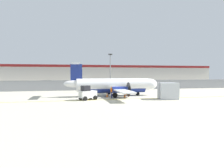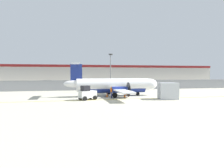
{
  "view_description": "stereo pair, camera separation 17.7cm",
  "coord_description": "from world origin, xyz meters",
  "px_view_note": "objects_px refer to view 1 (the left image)",
  "views": [
    {
      "loc": [
        -7.69,
        -23.69,
        3.38
      ],
      "look_at": [
        -1.03,
        7.15,
        1.8
      ],
      "focal_mm": 32.0,
      "sensor_mm": 36.0,
      "label": 1
    },
    {
      "loc": [
        -7.52,
        -23.72,
        3.38
      ],
      "look_at": [
        -1.03,
        7.15,
        1.8
      ],
      "focal_mm": 32.0,
      "sensor_mm": 36.0,
      "label": 2
    }
  ],
  "objects_px": {
    "commuter_airplane": "(115,86)",
    "cargo_container": "(168,91)",
    "traffic_cone_near_right": "(125,95)",
    "parked_car_4": "(116,83)",
    "ground_crew_worker": "(112,91)",
    "traffic_cone_far_left": "(127,93)",
    "traffic_cone_near_left": "(87,95)",
    "parked_car_2": "(80,84)",
    "parked_car_3": "(99,83)",
    "apron_light_pole": "(110,69)",
    "parked_car_6": "(152,83)",
    "parked_car_5": "(130,83)",
    "baggage_tug": "(88,93)",
    "parked_car_1": "(64,85)",
    "traffic_cone_far_right": "(107,95)",
    "parked_car_0": "(46,83)"
  },
  "relations": [
    {
      "from": "parked_car_2",
      "to": "parked_car_5",
      "type": "relative_size",
      "value": 0.99
    },
    {
      "from": "commuter_airplane",
      "to": "parked_car_2",
      "type": "height_order",
      "value": "commuter_airplane"
    },
    {
      "from": "traffic_cone_near_left",
      "to": "parked_car_5",
      "type": "xyz_separation_m",
      "value": [
        14.48,
        25.15,
        0.58
      ]
    },
    {
      "from": "commuter_airplane",
      "to": "traffic_cone_near_right",
      "type": "bearing_deg",
      "value": -61.35
    },
    {
      "from": "traffic_cone_far_right",
      "to": "parked_car_3",
      "type": "xyz_separation_m",
      "value": [
        2.3,
        24.28,
        0.58
      ]
    },
    {
      "from": "cargo_container",
      "to": "traffic_cone_far_left",
      "type": "relative_size",
      "value": 4.22
    },
    {
      "from": "parked_car_1",
      "to": "traffic_cone_near_right",
      "type": "bearing_deg",
      "value": 122.41
    },
    {
      "from": "baggage_tug",
      "to": "traffic_cone_far_right",
      "type": "height_order",
      "value": "baggage_tug"
    },
    {
      "from": "parked_car_6",
      "to": "parked_car_4",
      "type": "bearing_deg",
      "value": -1.34
    },
    {
      "from": "traffic_cone_near_right",
      "to": "parked_car_2",
      "type": "relative_size",
      "value": 0.15
    },
    {
      "from": "commuter_airplane",
      "to": "parked_car_5",
      "type": "distance_m",
      "value": 26.82
    },
    {
      "from": "traffic_cone_far_left",
      "to": "traffic_cone_near_left",
      "type": "bearing_deg",
      "value": -165.33
    },
    {
      "from": "ground_crew_worker",
      "to": "parked_car_1",
      "type": "height_order",
      "value": "same"
    },
    {
      "from": "parked_car_1",
      "to": "parked_car_3",
      "type": "relative_size",
      "value": 1.03
    },
    {
      "from": "traffic_cone_near_right",
      "to": "traffic_cone_near_left",
      "type": "bearing_deg",
      "value": 164.08
    },
    {
      "from": "baggage_tug",
      "to": "parked_car_1",
      "type": "relative_size",
      "value": 0.59
    },
    {
      "from": "commuter_airplane",
      "to": "baggage_tug",
      "type": "height_order",
      "value": "commuter_airplane"
    },
    {
      "from": "traffic_cone_near_left",
      "to": "parked_car_2",
      "type": "relative_size",
      "value": 0.15
    },
    {
      "from": "parked_car_6",
      "to": "commuter_airplane",
      "type": "bearing_deg",
      "value": 51.71
    },
    {
      "from": "traffic_cone_near_right",
      "to": "parked_car_1",
      "type": "bearing_deg",
      "value": 115.92
    },
    {
      "from": "parked_car_1",
      "to": "parked_car_2",
      "type": "distance_m",
      "value": 6.07
    },
    {
      "from": "commuter_airplane",
      "to": "cargo_container",
      "type": "relative_size",
      "value": 5.92
    },
    {
      "from": "traffic_cone_far_left",
      "to": "baggage_tug",
      "type": "bearing_deg",
      "value": -142.69
    },
    {
      "from": "ground_crew_worker",
      "to": "parked_car_4",
      "type": "xyz_separation_m",
      "value": [
        6.88,
        25.87,
        -0.06
      ]
    },
    {
      "from": "traffic_cone_near_left",
      "to": "ground_crew_worker",
      "type": "bearing_deg",
      "value": -34.91
    },
    {
      "from": "parked_car_4",
      "to": "parked_car_0",
      "type": "bearing_deg",
      "value": -3.7
    },
    {
      "from": "ground_crew_worker",
      "to": "cargo_container",
      "type": "height_order",
      "value": "cargo_container"
    },
    {
      "from": "baggage_tug",
      "to": "parked_car_0",
      "type": "xyz_separation_m",
      "value": [
        -8.39,
        30.02,
        0.04
      ]
    },
    {
      "from": "traffic_cone_near_left",
      "to": "apron_light_pole",
      "type": "relative_size",
      "value": 0.09
    },
    {
      "from": "parked_car_5",
      "to": "traffic_cone_far_left",
      "type": "bearing_deg",
      "value": 64.43
    },
    {
      "from": "traffic_cone_near_left",
      "to": "parked_car_4",
      "type": "relative_size",
      "value": 0.15
    },
    {
      "from": "ground_crew_worker",
      "to": "parked_car_4",
      "type": "bearing_deg",
      "value": 86.93
    },
    {
      "from": "commuter_airplane",
      "to": "ground_crew_worker",
      "type": "height_order",
      "value": "commuter_airplane"
    },
    {
      "from": "parked_car_3",
      "to": "apron_light_pole",
      "type": "distance_m",
      "value": 15.91
    },
    {
      "from": "commuter_airplane",
      "to": "traffic_cone_near_right",
      "type": "height_order",
      "value": "commuter_airplane"
    },
    {
      "from": "parked_car_3",
      "to": "cargo_container",
      "type": "bearing_deg",
      "value": 102.29
    },
    {
      "from": "traffic_cone_far_right",
      "to": "parked_car_4",
      "type": "height_order",
      "value": "parked_car_4"
    },
    {
      "from": "traffic_cone_near_right",
      "to": "traffic_cone_far_left",
      "type": "height_order",
      "value": "same"
    },
    {
      "from": "ground_crew_worker",
      "to": "apron_light_pole",
      "type": "xyz_separation_m",
      "value": [
        1.98,
        10.51,
        3.35
      ]
    },
    {
      "from": "traffic_cone_far_right",
      "to": "parked_car_0",
      "type": "xyz_separation_m",
      "value": [
        -11.55,
        27.11,
        0.58
      ]
    },
    {
      "from": "baggage_tug",
      "to": "parked_car_6",
      "type": "bearing_deg",
      "value": 27.8
    },
    {
      "from": "traffic_cone_near_left",
      "to": "traffic_cone_near_right",
      "type": "distance_m",
      "value": 5.67
    },
    {
      "from": "parked_car_6",
      "to": "apron_light_pole",
      "type": "xyz_separation_m",
      "value": [
        -15.47,
        -15.79,
        3.41
      ]
    },
    {
      "from": "cargo_container",
      "to": "traffic_cone_far_left",
      "type": "xyz_separation_m",
      "value": [
        -3.88,
        6.63,
        -0.79
      ]
    },
    {
      "from": "cargo_container",
      "to": "commuter_airplane",
      "type": "bearing_deg",
      "value": 149.6
    },
    {
      "from": "baggage_tug",
      "to": "ground_crew_worker",
      "type": "height_order",
      "value": "baggage_tug"
    },
    {
      "from": "traffic_cone_near_right",
      "to": "parked_car_4",
      "type": "xyz_separation_m",
      "value": [
        4.75,
        25.11,
        0.58
      ]
    },
    {
      "from": "parked_car_1",
      "to": "parked_car_5",
      "type": "height_order",
      "value": "same"
    },
    {
      "from": "parked_car_4",
      "to": "parked_car_6",
      "type": "distance_m",
      "value": 10.58
    },
    {
      "from": "baggage_tug",
      "to": "traffic_cone_far_right",
      "type": "relative_size",
      "value": 4.03
    }
  ]
}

